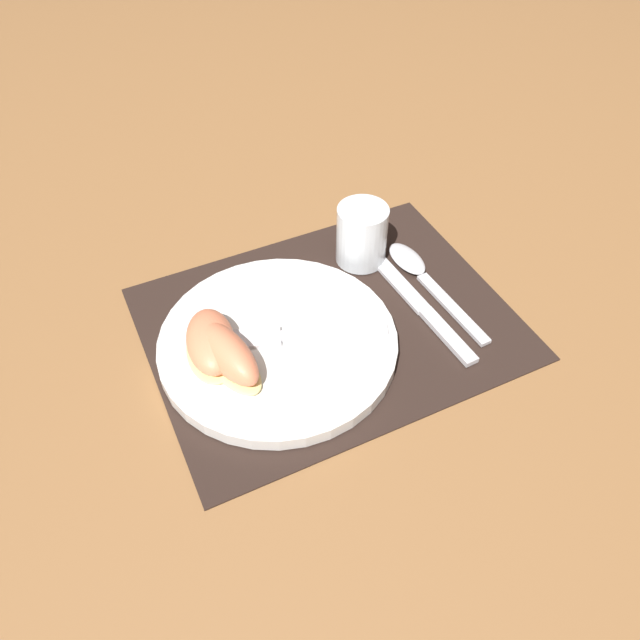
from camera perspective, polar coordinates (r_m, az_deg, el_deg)
ground_plane at (r=0.73m, az=0.87°, el=-0.34°), size 3.00×3.00×0.00m
placemat at (r=0.73m, az=0.87°, el=-0.23°), size 0.42×0.32×0.00m
plate at (r=0.70m, az=-3.85°, el=-2.11°), size 0.27×0.27×0.02m
juice_glass at (r=0.79m, az=3.82°, el=7.51°), size 0.06×0.06×0.08m
knife at (r=0.76m, az=8.83°, el=1.64°), size 0.03×0.23×0.01m
spoon at (r=0.80m, az=9.00°, el=4.43°), size 0.04×0.20×0.01m
fork at (r=0.69m, az=-2.93°, el=-1.48°), size 0.19×0.09×0.00m
citrus_wedge_0 at (r=0.68m, az=-9.95°, el=-2.02°), size 0.07×0.11×0.04m
citrus_wedge_1 at (r=0.66m, az=-8.44°, el=-3.11°), size 0.07×0.11×0.04m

